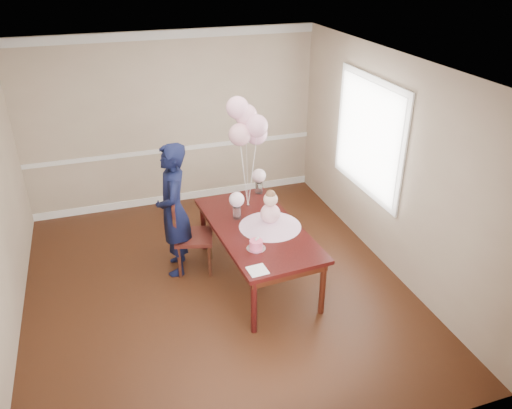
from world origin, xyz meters
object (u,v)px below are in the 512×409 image
object	(u,v)px
dining_table_top	(257,229)
woman	(173,210)
dining_chair_seat	(194,237)
birthday_cake	(256,244)

from	to	relation	value
dining_table_top	woman	world-z (taller)	woman
dining_table_top	dining_chair_seat	size ratio (longest dim) A/B	4.28
dining_table_top	dining_chair_seat	bearing A→B (deg)	143.03
birthday_cake	dining_chair_seat	size ratio (longest dim) A/B	0.32
dining_chair_seat	woman	world-z (taller)	woman
dining_table_top	birthday_cake	xyz separation A→B (m)	(-0.17, -0.46, 0.08)
dining_table_top	woman	bearing A→B (deg)	146.67
birthday_cake	dining_chair_seat	xyz separation A→B (m)	(-0.53, 0.91, -0.33)
dining_table_top	dining_chair_seat	xyz separation A→B (m)	(-0.70, 0.45, -0.25)
woman	dining_table_top	bearing A→B (deg)	70.14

